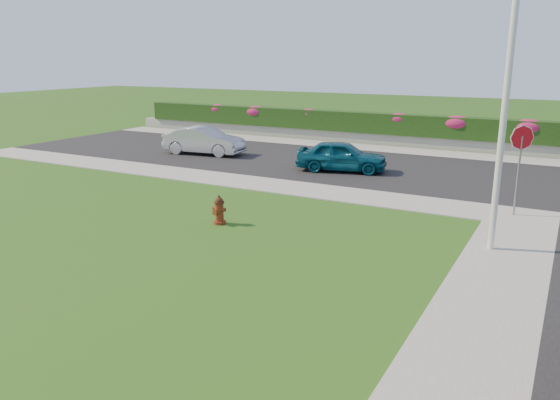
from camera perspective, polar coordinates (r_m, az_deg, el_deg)
The scene contains 18 objects.
ground at distance 12.50m, azimuth -14.72°, elevation -7.75°, with size 120.00×120.00×0.00m, color black.
street_far at distance 26.28m, azimuth -1.86°, elevation 4.53°, with size 26.00×8.00×0.04m, color black.
sidewalk_far at distance 22.80m, azimuth -10.42°, elevation 2.72°, with size 24.00×2.00×0.04m, color gray.
curb_corner at distance 17.95m, azimuth 24.02°, elevation -1.61°, with size 2.00×2.00×0.04m, color gray.
sidewalk_beyond at distance 29.15m, azimuth 10.03°, elevation 5.33°, with size 34.00×2.00×0.04m, color gray.
retaining_wall at distance 30.52m, azimuth 10.97°, elevation 6.24°, with size 34.00×0.40×0.60m, color gray.
hedge at distance 30.50m, azimuth 11.10°, elevation 7.84°, with size 32.00×0.90×1.10m, color black.
fire_hydrant at distance 15.77m, azimuth -6.38°, elevation -1.08°, with size 0.43×0.41×0.84m.
sedan_teal at distance 22.92m, azimuth 6.45°, elevation 4.60°, with size 1.50×3.73×1.27m, color #0B475A.
sedan_silver at distance 27.06m, azimuth -7.94°, elevation 6.16°, with size 1.40×4.01×1.32m, color #A4A7AC.
utility_pole at distance 13.97m, azimuth 22.38°, elevation 8.27°, with size 0.16×0.16×6.74m, color silver.
stop_sign at distance 17.58m, azimuth 23.87°, elevation 4.96°, with size 0.62×0.46×2.76m.
flower_clump_a at distance 35.32m, azimuth -6.56°, elevation 9.44°, with size 1.20×0.77×0.60m, color #C3216A.
flower_clump_b at distance 33.78m, azimuth -2.56°, elevation 9.21°, with size 1.39×0.89×0.70m, color #C3216A.
flower_clump_c at distance 32.08m, azimuth 3.03°, elevation 9.01°, with size 1.11×0.71×0.56m, color #C3216A.
flower_clump_d at distance 30.17m, azimuth 12.32°, elevation 8.30°, with size 1.21×0.78×0.61m, color #C3216A.
flower_clump_e at distance 29.48m, azimuth 17.98°, elevation 7.67°, with size 1.48×0.95×0.74m, color #C3216A.
flower_clump_f at distance 29.05m, azimuth 24.52°, elevation 6.97°, with size 1.50×0.96×0.75m, color #C3216A.
Camera 1 is at (8.10, -8.30, 4.68)m, focal length 35.00 mm.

